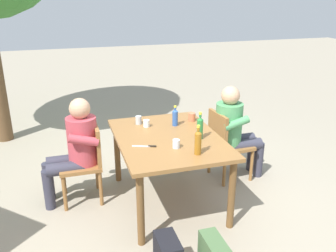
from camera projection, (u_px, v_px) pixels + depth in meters
ground_plane at (168, 201)px, 4.08m from camera, size 24.00×24.00×0.00m
dining_table at (168, 145)px, 3.84m from camera, size 1.43×1.06×0.78m
chair_far_right at (87, 159)px, 3.97m from camera, size 0.44×0.44×0.87m
chair_near_right at (226, 142)px, 4.42m from camera, size 0.47×0.47×0.87m
person_in_white_shirt at (75, 146)px, 3.89m from camera, size 0.47×0.61×1.18m
person_in_plaid_shirt at (234, 128)px, 4.40m from camera, size 0.47×0.61×1.18m
bottle_green at (200, 127)px, 3.72m from camera, size 0.06×0.06×0.29m
bottle_amber at (198, 142)px, 3.37m from camera, size 0.06×0.06×0.29m
bottle_blue at (175, 117)px, 4.09m from camera, size 0.06×0.06×0.23m
cup_terracotta at (192, 117)px, 4.26m from camera, size 0.08×0.08×0.10m
cup_white at (146, 123)px, 4.07m from camera, size 0.07×0.07×0.08m
cup_glass at (176, 144)px, 3.53m from camera, size 0.07×0.07×0.09m
cup_steel at (138, 120)px, 4.16m from camera, size 0.07×0.07×0.09m
table_knife at (146, 146)px, 3.57m from camera, size 0.10×0.23×0.01m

